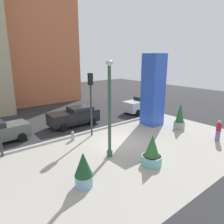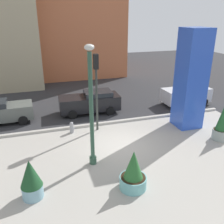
% 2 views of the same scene
% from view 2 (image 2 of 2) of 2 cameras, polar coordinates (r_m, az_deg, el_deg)
% --- Properties ---
extents(ground_plane, '(60.00, 60.00, 0.00)m').
position_cam_2_polar(ground_plane, '(18.06, -2.01, -1.66)').
color(ground_plane, '#2D2D30').
extents(plaza_pavement, '(18.00, 10.00, 0.02)m').
position_cam_2_polar(plaza_pavement, '(13.05, 5.10, -11.78)').
color(plaza_pavement, '#ADA89E').
rests_on(plaza_pavement, ground_plane).
extents(curb_strip, '(18.00, 0.24, 0.16)m').
position_cam_2_polar(curb_strip, '(17.25, -1.25, -2.53)').
color(curb_strip, '#B7B2A8').
rests_on(curb_strip, ground_plane).
extents(lamp_post, '(0.44, 0.44, 5.99)m').
position_cam_2_polar(lamp_post, '(11.70, -4.79, 0.26)').
color(lamp_post, '#335642').
rests_on(lamp_post, ground_plane).
extents(art_pillar_blue, '(1.58, 1.58, 6.43)m').
position_cam_2_polar(art_pillar_blue, '(16.81, 17.76, 7.09)').
color(art_pillar_blue, blue).
rests_on(art_pillar_blue, ground_plane).
extents(potted_plant_curbside, '(0.95, 0.95, 2.33)m').
position_cam_2_polar(potted_plant_curbside, '(16.22, 24.05, -2.65)').
color(potted_plant_curbside, gray).
rests_on(potted_plant_curbside, ground_plane).
extents(potted_plant_by_pillar, '(0.90, 0.90, 1.80)m').
position_cam_2_polar(potted_plant_by_pillar, '(10.96, -18.21, -14.53)').
color(potted_plant_by_pillar, '#7AA8B7').
rests_on(potted_plant_by_pillar, ground_plane).
extents(potted_plant_near_left, '(1.20, 1.20, 1.86)m').
position_cam_2_polar(potted_plant_near_left, '(11.05, 4.93, -13.87)').
color(potted_plant_near_left, '#6BB2B2').
rests_on(potted_plant_near_left, ground_plane).
extents(fire_hydrant, '(0.36, 0.26, 0.75)m').
position_cam_2_polar(fire_hydrant, '(16.12, -9.27, -3.54)').
color(fire_hydrant, '#99999E').
rests_on(fire_hydrant, ground_plane).
extents(traffic_light_far_side, '(0.28, 0.42, 4.97)m').
position_cam_2_polar(traffic_light_far_side, '(15.34, -3.65, 7.17)').
color(traffic_light_far_side, '#333833').
rests_on(traffic_light_far_side, ground_plane).
extents(car_passing_lane, '(4.04, 2.00, 1.74)m').
position_cam_2_polar(car_passing_lane, '(21.72, 16.89, 3.99)').
color(car_passing_lane, silver).
rests_on(car_passing_lane, ground_plane).
extents(car_curb_east, '(3.99, 2.06, 1.61)m').
position_cam_2_polar(car_curb_east, '(18.82, -23.98, 0.07)').
color(car_curb_east, '#565B56').
rests_on(car_curb_east, ground_plane).
extents(car_intersection, '(4.63, 2.14, 1.69)m').
position_cam_2_polar(car_intersection, '(19.04, -5.02, 2.35)').
color(car_intersection, black).
rests_on(car_intersection, ground_plane).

